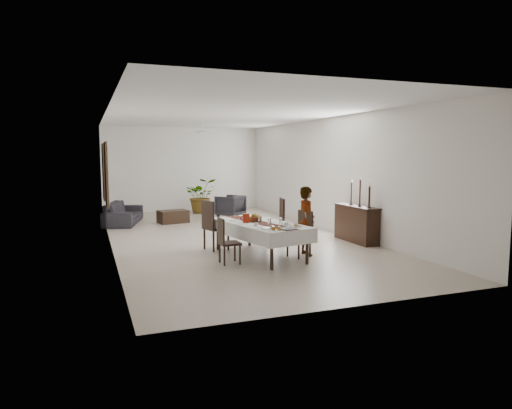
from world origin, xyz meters
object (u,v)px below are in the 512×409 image
object	(u,v)px
woman	(307,221)
red_pitcher	(246,218)
dining_table_top	(259,224)
sofa	(123,213)
sideboard_body	(356,224)

from	to	relation	value
woman	red_pitcher	bearing A→B (deg)	80.11
dining_table_top	sofa	size ratio (longest dim) A/B	1.01
dining_table_top	sideboard_body	world-z (taller)	sideboard_body
dining_table_top	red_pitcher	xyz separation A→B (m)	(-0.27, 0.09, 0.13)
sideboard_body	dining_table_top	bearing A→B (deg)	-165.85
dining_table_top	sofa	xyz separation A→B (m)	(-2.37, 5.89, -0.37)
dining_table_top	woman	xyz separation A→B (m)	(1.01, -0.22, 0.05)
red_pitcher	sofa	xyz separation A→B (m)	(-2.10, 5.80, -0.50)
dining_table_top	sofa	world-z (taller)	dining_table_top
red_pitcher	sideboard_body	distance (m)	3.21
dining_table_top	red_pitcher	size ratio (longest dim) A/B	12.00
sideboard_body	woman	bearing A→B (deg)	-153.14
sideboard_body	sofa	bearing A→B (deg)	135.33
woman	sideboard_body	distance (m)	2.10
red_pitcher	sofa	world-z (taller)	red_pitcher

